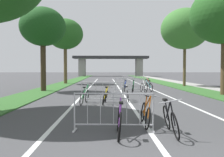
{
  "coord_description": "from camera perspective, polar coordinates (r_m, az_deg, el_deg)",
  "views": [
    {
      "loc": [
        -1.18,
        -2.22,
        1.68
      ],
      "look_at": [
        -0.75,
        14.93,
        1.04
      ],
      "focal_mm": 38.13,
      "sensor_mm": 36.0,
      "label": 1
    }
  ],
  "objects": [
    {
      "name": "bicycle_purple_8",
      "position": [
        6.12,
        1.74,
        -10.12
      ],
      "size": [
        0.5,
        1.69,
        0.94
      ],
      "rotation": [
        0.0,
        0.0,
        -0.04
      ],
      "color": "black",
      "rests_on": "ground"
    },
    {
      "name": "tree_left_pine_near",
      "position": [
        19.41,
        -16.25,
        11.7
      ],
      "size": [
        3.49,
        3.49,
        6.47
      ],
      "color": "#3D2D1E",
      "rests_on": "ground"
    },
    {
      "name": "grass_verge_right",
      "position": [
        32.3,
        11.69,
        -0.85
      ],
      "size": [
        2.33,
        71.36,
        0.05
      ],
      "primitive_type": "cube",
      "color": "#2D5B26",
      "rests_on": "ground"
    },
    {
      "name": "bicycle_white_3",
      "position": [
        17.73,
        7.65,
        -2.08
      ],
      "size": [
        0.55,
        1.73,
        0.98
      ],
      "rotation": [
        0.0,
        0.0,
        0.15
      ],
      "color": "black",
      "rests_on": "ground"
    },
    {
      "name": "bicycle_blue_1",
      "position": [
        17.56,
        2.98,
        -2.14
      ],
      "size": [
        0.67,
        1.67,
        0.95
      ],
      "rotation": [
        0.0,
        0.0,
        -0.19
      ],
      "color": "black",
      "rests_on": "ground"
    },
    {
      "name": "bicycle_orange_2",
      "position": [
        7.24,
        8.04,
        -8.29
      ],
      "size": [
        0.47,
        1.66,
        1.0
      ],
      "rotation": [
        0.0,
        0.0,
        3.11
      ],
      "color": "black",
      "rests_on": "ground"
    },
    {
      "name": "lane_stripe_center",
      "position": [
        22.95,
        1.53,
        -2.06
      ],
      "size": [
        0.14,
        41.28,
        0.01
      ],
      "primitive_type": "cube",
      "color": "silver",
      "rests_on": "ground"
    },
    {
      "name": "crowd_barrier_fourth",
      "position": [
        23.78,
        5.12,
        -0.68
      ],
      "size": [
        2.21,
        0.48,
        1.05
      ],
      "rotation": [
        0.0,
        0.0,
        0.02
      ],
      "color": "#ADADB2",
      "rests_on": "ground"
    },
    {
      "name": "crowd_barrier_third",
      "position": [
        18.0,
        4.15,
        -1.58
      ],
      "size": [
        2.22,
        0.53,
        1.05
      ],
      "rotation": [
        0.0,
        0.0,
        0.04
      ],
      "color": "#ADADB2",
      "rests_on": "ground"
    },
    {
      "name": "bicycle_yellow_5",
      "position": [
        11.73,
        -1.63,
        -4.4
      ],
      "size": [
        0.55,
        1.64,
        0.88
      ],
      "rotation": [
        0.0,
        0.0,
        -0.11
      ],
      "color": "black",
      "rests_on": "ground"
    },
    {
      "name": "lane_stripe_right_lane",
      "position": [
        23.26,
        8.29,
        -2.02
      ],
      "size": [
        0.14,
        41.28,
        0.01
      ],
      "primitive_type": "cube",
      "color": "silver",
      "rests_on": "ground"
    },
    {
      "name": "bicycle_silver_9",
      "position": [
        12.79,
        3.73,
        -3.8
      ],
      "size": [
        0.53,
        1.6,
        0.9
      ],
      "rotation": [
        0.0,
        0.0,
        -0.05
      ],
      "color": "black",
      "rests_on": "ground"
    },
    {
      "name": "bicycle_black_4",
      "position": [
        6.41,
        13.77,
        -9.57
      ],
      "size": [
        0.55,
        1.71,
        0.98
      ],
      "rotation": [
        0.0,
        0.0,
        3.09
      ],
      "color": "black",
      "rests_on": "ground"
    },
    {
      "name": "bicycle_green_0",
      "position": [
        11.73,
        -6.58,
        -4.28
      ],
      "size": [
        0.6,
        1.74,
        0.98
      ],
      "rotation": [
        0.0,
        0.0,
        -0.15
      ],
      "color": "black",
      "rests_on": "ground"
    },
    {
      "name": "tree_left_pine_far",
      "position": [
        28.99,
        -11.16,
        10.34
      ],
      "size": [
        4.21,
        4.21,
        7.67
      ],
      "color": "brown",
      "rests_on": "ground"
    },
    {
      "name": "lane_stripe_left_lane",
      "position": [
        22.98,
        -5.32,
        -2.06
      ],
      "size": [
        0.14,
        41.28,
        0.01
      ],
      "primitive_type": "cube",
      "color": "silver",
      "rests_on": "ground"
    },
    {
      "name": "crowd_barrier_nearest",
      "position": [
        6.54,
        0.38,
        -8.1
      ],
      "size": [
        2.23,
        0.57,
        1.05
      ],
      "rotation": [
        0.0,
        0.0,
        -0.06
      ],
      "color": "#ADADB2",
      "rests_on": "ground"
    },
    {
      "name": "bicycle_red_6",
      "position": [
        24.47,
        8.75,
        -1.01
      ],
      "size": [
        0.44,
        1.68,
        0.88
      ],
      "rotation": [
        0.0,
        0.0,
        0.03
      ],
      "color": "black",
      "rests_on": "ground"
    },
    {
      "name": "overpass_bridge",
      "position": [
        61.24,
        -0.32,
        4.05
      ],
      "size": [
        19.17,
        4.08,
        5.15
      ],
      "color": "#2D2D30",
      "rests_on": "ground"
    },
    {
      "name": "bicycle_green_10",
      "position": [
        17.55,
        5.07,
        -2.18
      ],
      "size": [
        0.55,
        1.64,
        0.95
      ],
      "rotation": [
        0.0,
        0.0,
        -0.17
      ],
      "color": "black",
      "rests_on": "ground"
    },
    {
      "name": "tree_right_cypress_far",
      "position": [
        25.1,
        17.08,
        11.28
      ],
      "size": [
        4.74,
        4.74,
        7.74
      ],
      "color": "brown",
      "rests_on": "ground"
    },
    {
      "name": "bicycle_teal_7",
      "position": [
        18.69,
        8.7,
        -1.91
      ],
      "size": [
        0.63,
        1.63,
        0.97
      ],
      "rotation": [
        0.0,
        0.0,
        0.22
      ],
      "color": "black",
      "rests_on": "ground"
    },
    {
      "name": "grass_verge_left",
      "position": [
        31.85,
        -10.4,
        -0.88
      ],
      "size": [
        2.33,
        71.36,
        0.05
      ],
      "primitive_type": "cube",
      "color": "#2D5B26",
      "rests_on": "ground"
    },
    {
      "name": "sidewalk_path_right",
      "position": [
        32.84,
        15.25,
        -0.81
      ],
      "size": [
        1.86,
        71.36,
        0.08
      ],
      "primitive_type": "cube",
      "color": "gray",
      "rests_on": "ground"
    },
    {
      "name": "crowd_barrier_second",
      "position": [
        12.21,
        -2.23,
        -3.33
      ],
      "size": [
        2.22,
        0.54,
        1.05
      ],
      "rotation": [
        0.0,
        0.0,
        -0.04
      ],
      "color": "#ADADB2",
      "rests_on": "ground"
    }
  ]
}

